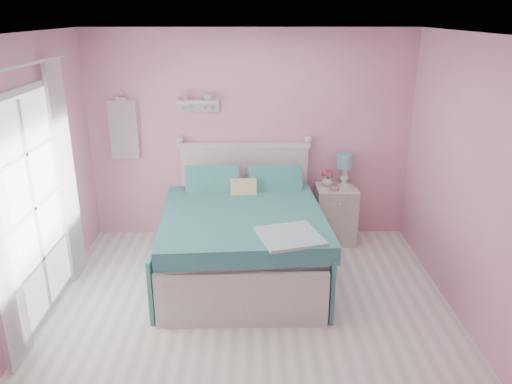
{
  "coord_description": "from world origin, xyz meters",
  "views": [
    {
      "loc": [
        0.03,
        -3.82,
        2.77
      ],
      "look_at": [
        0.07,
        1.2,
        0.95
      ],
      "focal_mm": 35.0,
      "sensor_mm": 36.0,
      "label": 1
    }
  ],
  "objects_px": {
    "nightstand": "(335,214)",
    "teacup": "(335,188)",
    "bed": "(243,238)",
    "table_lamp": "(345,163)",
    "vase": "(327,181)"
  },
  "relations": [
    {
      "from": "teacup",
      "to": "bed",
      "type": "bearing_deg",
      "value": -147.66
    },
    {
      "from": "table_lamp",
      "to": "vase",
      "type": "relative_size",
      "value": 2.89
    },
    {
      "from": "bed",
      "to": "vase",
      "type": "distance_m",
      "value": 1.4
    },
    {
      "from": "bed",
      "to": "table_lamp",
      "type": "xyz_separation_m",
      "value": [
        1.25,
        0.9,
        0.59
      ]
    },
    {
      "from": "bed",
      "to": "table_lamp",
      "type": "relative_size",
      "value": 5.31
    },
    {
      "from": "teacup",
      "to": "vase",
      "type": "bearing_deg",
      "value": 112.74
    },
    {
      "from": "nightstand",
      "to": "bed",
      "type": "bearing_deg",
      "value": -144.99
    },
    {
      "from": "nightstand",
      "to": "table_lamp",
      "type": "distance_m",
      "value": 0.66
    },
    {
      "from": "nightstand",
      "to": "teacup",
      "type": "xyz_separation_m",
      "value": [
        -0.05,
        -0.11,
        0.39
      ]
    },
    {
      "from": "nightstand",
      "to": "teacup",
      "type": "height_order",
      "value": "teacup"
    },
    {
      "from": "nightstand",
      "to": "vase",
      "type": "height_order",
      "value": "vase"
    },
    {
      "from": "bed",
      "to": "teacup",
      "type": "height_order",
      "value": "bed"
    },
    {
      "from": "table_lamp",
      "to": "vase",
      "type": "distance_m",
      "value": 0.31
    },
    {
      "from": "bed",
      "to": "nightstand",
      "type": "height_order",
      "value": "bed"
    },
    {
      "from": "bed",
      "to": "vase",
      "type": "height_order",
      "value": "bed"
    }
  ]
}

